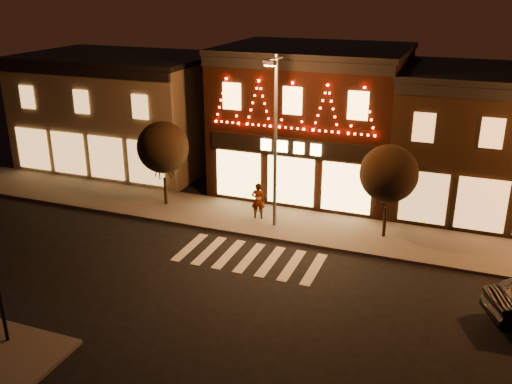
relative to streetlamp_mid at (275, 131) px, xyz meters
The scene contains 9 objects.
ground 8.87m from the streetlamp_mid, 89.92° to the right, with size 120.00×120.00×0.00m, color black.
sidewalk_far 5.45m from the streetlamp_mid, 19.97° to the left, with size 44.00×4.00×0.15m, color #47423D.
building_left 14.70m from the streetlamp_mid, 152.64° to the left, with size 12.20×8.28×7.30m.
building_pulp 6.77m from the streetlamp_mid, 89.91° to the left, with size 10.20×8.34×8.30m.
building_right_a 11.72m from the streetlamp_mid, 35.25° to the left, with size 9.20×8.28×7.50m.
streetlamp_mid is the anchor object (origin of this frame).
tree_left 6.82m from the streetlamp_mid, behind, with size 2.76×2.76×4.61m.
tree_right 5.67m from the streetlamp_mid, ahead, with size 2.71×2.71×4.52m.
pedestrian 4.21m from the streetlamp_mid, 144.92° to the left, with size 0.70×0.46×1.92m, color gray.
Camera 1 is at (8.37, -17.01, 11.65)m, focal length 39.46 mm.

